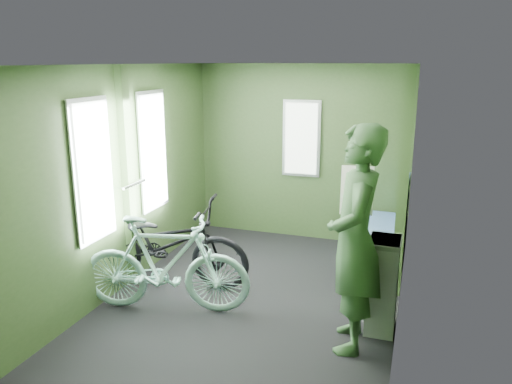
% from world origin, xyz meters
% --- Properties ---
extents(room, '(4.00, 4.02, 2.31)m').
position_xyz_m(room, '(-0.04, 0.04, 1.44)').
color(room, black).
rests_on(room, ground).
extents(bicycle_black, '(1.88, 0.90, 1.03)m').
position_xyz_m(bicycle_black, '(-0.99, 0.05, 0.00)').
color(bicycle_black, black).
rests_on(bicycle_black, ground).
extents(bicycle_mint, '(1.69, 0.88, 1.01)m').
position_xyz_m(bicycle_mint, '(-0.71, -0.49, 0.00)').
color(bicycle_mint, '#98D5C8').
rests_on(bicycle_mint, ground).
extents(passenger, '(0.53, 0.77, 1.88)m').
position_xyz_m(passenger, '(1.04, -0.50, 0.94)').
color(passenger, '#2D4D2A').
rests_on(passenger, ground).
extents(waste_box, '(0.25, 0.35, 0.86)m').
position_xyz_m(waste_box, '(1.26, -0.17, 0.43)').
color(waste_box, gray).
rests_on(waste_box, ground).
extents(bench_seat, '(0.55, 0.97, 1.01)m').
position_xyz_m(bench_seat, '(1.15, 1.45, 0.30)').
color(bench_seat, '#304866').
rests_on(bench_seat, ground).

